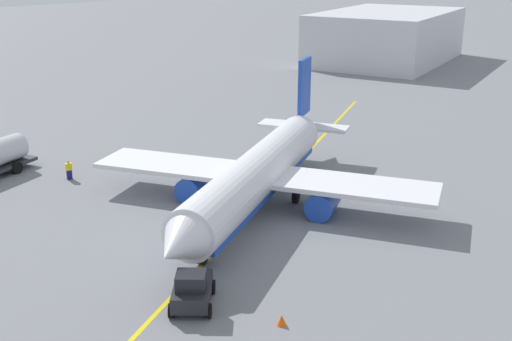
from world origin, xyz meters
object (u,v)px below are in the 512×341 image
object	(u,v)px
airplane	(258,174)
pushback_tug	(192,289)
refueling_worker	(69,170)
safety_cone_nose	(282,320)

from	to	relation	value
airplane	pushback_tug	bearing A→B (deg)	29.90
airplane	refueling_worker	size ratio (longest dim) A/B	17.50
airplane	refueling_worker	xyz separation A→B (m)	(6.96, -15.89, -1.74)
safety_cone_nose	refueling_worker	bearing A→B (deg)	-98.84
pushback_tug	refueling_worker	world-z (taller)	pushback_tug
refueling_worker	safety_cone_nose	bearing A→B (deg)	81.16
airplane	refueling_worker	bearing A→B (deg)	-66.33
airplane	safety_cone_nose	world-z (taller)	airplane
pushback_tug	safety_cone_nose	world-z (taller)	pushback_tug
airplane	safety_cone_nose	distance (m)	17.08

